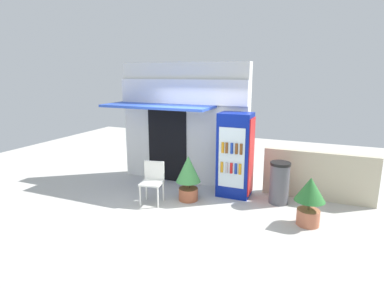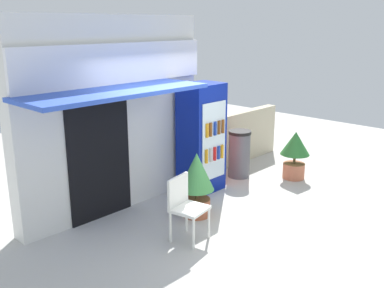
{
  "view_description": "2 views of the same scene",
  "coord_description": "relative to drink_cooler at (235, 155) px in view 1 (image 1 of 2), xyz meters",
  "views": [
    {
      "loc": [
        2.71,
        -5.74,
        2.82
      ],
      "look_at": [
        0.11,
        0.41,
        1.32
      ],
      "focal_mm": 29.47,
      "sensor_mm": 36.0,
      "label": 1
    },
    {
      "loc": [
        -4.66,
        -3.89,
        2.97
      ],
      "look_at": [
        0.01,
        0.52,
        1.16
      ],
      "focal_mm": 40.63,
      "sensor_mm": 36.0,
      "label": 2
    }
  ],
  "objects": [
    {
      "name": "potted_plant_near_shop",
      "position": [
        -0.88,
        -0.69,
        -0.38
      ],
      "size": [
        0.55,
        0.55,
        1.03
      ],
      "color": "#AD5B3D",
      "rests_on": "ground"
    },
    {
      "name": "trash_bin",
      "position": [
        1.03,
        -0.06,
        -0.51
      ],
      "size": [
        0.44,
        0.44,
        0.94
      ],
      "color": "#595960",
      "rests_on": "ground"
    },
    {
      "name": "potted_plant_curbside",
      "position": [
        1.69,
        -0.91,
        -0.42
      ],
      "size": [
        0.57,
        0.57,
        0.94
      ],
      "color": "#BC6B4C",
      "rests_on": "ground"
    },
    {
      "name": "storefront_building",
      "position": [
        -1.55,
        0.49,
        0.61
      ],
      "size": [
        3.48,
        1.32,
        3.09
      ],
      "color": "silver",
      "rests_on": "ground"
    },
    {
      "name": "drink_cooler",
      "position": [
        0.0,
        0.0,
        0.0
      ],
      "size": [
        0.76,
        0.62,
        1.96
      ],
      "color": "navy",
      "rests_on": "ground"
    },
    {
      "name": "ground",
      "position": [
        -0.9,
        -1.12,
        -0.98
      ],
      "size": [
        16.0,
        16.0,
        0.0
      ],
      "primitive_type": "plane",
      "color": "beige"
    },
    {
      "name": "plastic_chair",
      "position": [
        -1.56,
        -1.09,
        -0.44
      ],
      "size": [
        0.53,
        0.51,
        0.92
      ],
      "color": "white",
      "rests_on": "ground"
    },
    {
      "name": "stone_boundary_wall",
      "position": [
        1.8,
        0.52,
        -0.42
      ],
      "size": [
        2.42,
        0.21,
        1.11
      ],
      "primitive_type": "cube",
      "color": "beige",
      "rests_on": "ground"
    }
  ]
}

